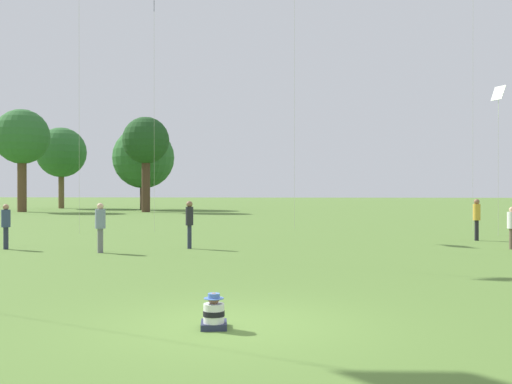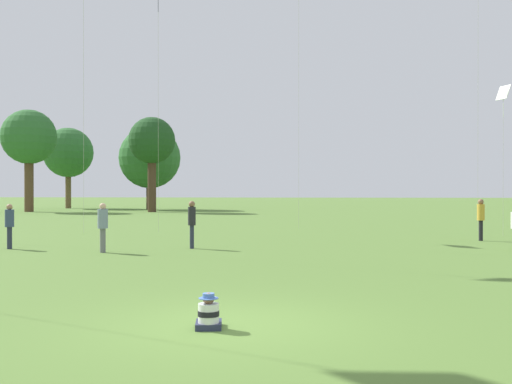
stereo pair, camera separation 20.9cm
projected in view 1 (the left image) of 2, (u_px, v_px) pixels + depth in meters
ground_plane at (234, 325)px, 9.69m from camera, size 300.00×300.00×0.00m
seated_toddler at (214, 314)px, 9.41m from camera, size 0.47×0.56×0.57m
person_standing_0 at (477, 215)px, 25.62m from camera, size 0.42×0.42×1.79m
person_standing_1 at (100, 223)px, 20.70m from camera, size 0.36×0.36×1.72m
person_standing_2 at (512, 224)px, 21.92m from camera, size 0.47×0.47×1.56m
person_standing_3 at (6, 222)px, 21.89m from camera, size 0.45×0.45×1.66m
person_standing_6 at (189, 219)px, 22.15m from camera, size 0.33×0.33×1.77m
kite_0 at (498, 99)px, 28.35m from camera, size 0.55×0.77×7.10m
distant_tree_0 at (146, 142)px, 57.82m from camera, size 4.52×4.52×9.21m
distant_tree_1 at (61, 153)px, 68.89m from camera, size 5.74×5.74×9.33m
distant_tree_2 at (22, 138)px, 58.18m from camera, size 5.33×5.33×10.01m
distant_tree_3 at (143, 158)px, 64.75m from camera, size 6.65×6.65×8.97m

